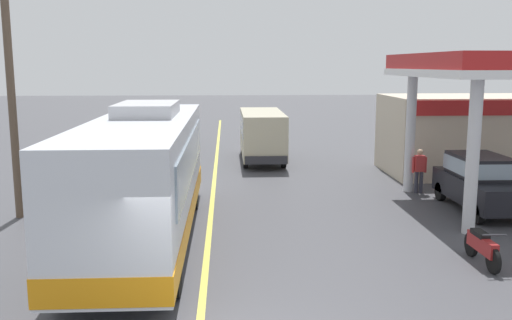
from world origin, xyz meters
name	(u,v)px	position (x,y,z in m)	size (l,w,h in m)	color
ground	(216,158)	(0.00, 20.00, 0.00)	(120.00, 120.00, 0.00)	#424247
lane_divider_stripe	(215,178)	(0.00, 15.00, 0.00)	(0.16, 50.00, 0.01)	#D8CC4C
coach_bus_main	(144,178)	(-1.70, 6.49, 1.72)	(2.60, 11.04, 3.69)	silver
gas_station_roadside	(489,118)	(11.08, 13.54, 2.63)	(9.10, 11.95, 5.10)	#B21E1E
car_at_pump	(480,180)	(8.82, 9.15, 1.01)	(1.70, 4.20, 1.82)	black
minibus_opposing_lane	(262,131)	(2.28, 19.20, 1.47)	(2.04, 6.13, 2.44)	#BFB799
motorcycle_parked_forecourt	(482,246)	(6.62, 4.15, 0.44)	(0.55, 1.80, 0.92)	black
pedestrian_near_pump	(419,168)	(7.68, 11.73, 0.93)	(0.55, 0.22, 1.66)	#33333F
car_trailing_behind_bus	(173,129)	(-2.60, 24.74, 1.01)	(1.70, 4.20, 1.82)	#B2B2B7
utility_pole_roadside	(10,70)	(-6.00, 9.05, 4.58)	(1.80, 0.24, 8.80)	brown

